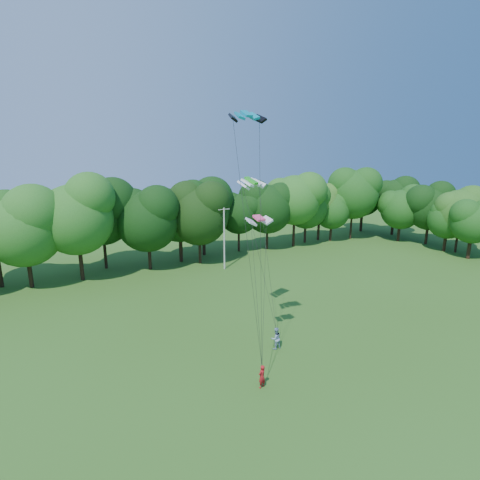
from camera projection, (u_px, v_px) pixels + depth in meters
name	position (u px, v px, depth m)	size (l,w,h in m)	color
ground	(338.00, 408.00, 24.69)	(160.00, 160.00, 0.00)	#335D19
utility_pole	(224.00, 238.00, 52.05)	(1.76, 0.22, 8.77)	beige
kite_flyer_left	(262.00, 376.00, 26.61)	(0.64, 0.42, 1.75)	#AB161A
kite_flyer_right	(276.00, 338.00, 31.78)	(0.93, 0.73, 1.92)	#8FAAC7
kite_teal	(246.00, 114.00, 24.90)	(2.50, 1.25, 0.54)	#05849D
kite_green	(251.00, 181.00, 32.66)	(3.01, 2.17, 0.65)	green
kite_pink	(259.00, 218.00, 28.02)	(1.99, 1.00, 0.37)	#F8457A
tree_back_center	(199.00, 207.00, 53.75)	(9.31, 9.31, 13.54)	black
tree_back_east	(320.00, 202.00, 68.27)	(7.82, 7.82, 11.37)	black
tree_flank_east	(462.00, 205.00, 59.73)	(8.65, 8.65, 12.59)	#352515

